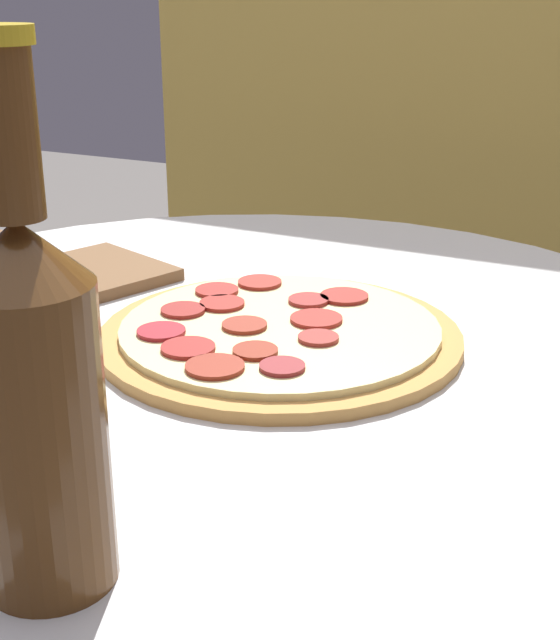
{
  "coord_description": "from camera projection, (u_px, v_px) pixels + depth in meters",
  "views": [
    {
      "loc": [
        0.34,
        -0.6,
        1.06
      ],
      "look_at": [
        0.03,
        0.01,
        0.79
      ],
      "focal_mm": 50.0,
      "sensor_mm": 36.0,
      "label": 1
    }
  ],
  "objects": [
    {
      "name": "fence_panel",
      "position": [
        509.0,
        125.0,
        1.55
      ],
      "size": [
        1.4,
        0.04,
        1.64
      ],
      "color": "gold",
      "rests_on": "ground_plane"
    },
    {
      "name": "beer_bottle",
      "position": [
        34.0,
        393.0,
        0.41
      ],
      "size": [
        0.07,
        0.07,
        0.27
      ],
      "color": "#563314",
      "rests_on": "table"
    },
    {
      "name": "table",
      "position": [
        242.0,
        520.0,
        0.81
      ],
      "size": [
        0.86,
        0.86,
        0.77
      ],
      "color": "silver",
      "rests_on": "ground_plane"
    },
    {
      "name": "pizza",
      "position": [
        278.0,
        333.0,
        0.74
      ],
      "size": [
        0.3,
        0.3,
        0.02
      ],
      "color": "#C68E47",
      "rests_on": "table"
    },
    {
      "name": "pizza_paddle",
      "position": [
        73.0,
        268.0,
        0.91
      ],
      "size": [
        0.27,
        0.17,
        0.02
      ],
      "rotation": [
        0.0,
        0.0,
        2.81
      ],
      "color": "brown",
      "rests_on": "table"
    }
  ]
}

